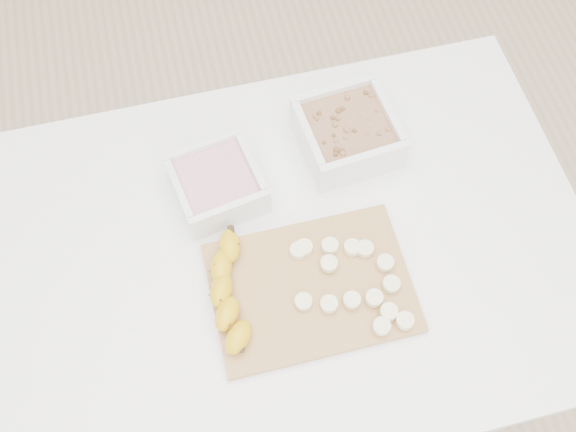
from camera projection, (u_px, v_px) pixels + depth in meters
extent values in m
plane|color=#C6AD89|center=(291.00, 359.00, 1.73)|extent=(3.50, 3.50, 0.00)
cube|color=white|center=(292.00, 253.00, 1.08)|extent=(1.00, 0.70, 0.04)
cylinder|color=white|center=(529.00, 401.00, 1.34)|extent=(0.05, 0.05, 0.71)
cylinder|color=white|center=(78.00, 247.00, 1.49)|extent=(0.05, 0.05, 0.71)
cylinder|color=white|center=(435.00, 169.00, 1.59)|extent=(0.05, 0.05, 0.71)
cube|color=white|center=(217.00, 184.00, 1.08)|extent=(0.16, 0.16, 0.07)
cube|color=pink|center=(217.00, 183.00, 1.08)|extent=(0.14, 0.14, 0.04)
cube|color=white|center=(347.00, 133.00, 1.12)|extent=(0.17, 0.17, 0.07)
cube|color=#8D6143|center=(347.00, 132.00, 1.12)|extent=(0.15, 0.15, 0.04)
cube|color=tan|center=(311.00, 288.00, 1.02)|extent=(0.32, 0.23, 0.01)
cylinder|color=#FBEFBA|center=(298.00, 251.00, 1.04)|extent=(0.03, 0.03, 0.01)
cylinder|color=#FBEFBA|center=(304.00, 247.00, 1.04)|extent=(0.03, 0.03, 0.01)
cylinder|color=#FBEFBA|center=(330.00, 246.00, 1.04)|extent=(0.03, 0.03, 0.01)
cylinder|color=#FBEFBA|center=(352.00, 247.00, 1.04)|extent=(0.03, 0.03, 0.01)
cylinder|color=#FBEFBA|center=(365.00, 249.00, 1.04)|extent=(0.03, 0.03, 0.01)
cylinder|color=#FBEFBA|center=(385.00, 263.00, 1.03)|extent=(0.03, 0.03, 0.01)
cylinder|color=#FBEFBA|center=(391.00, 284.00, 1.01)|extent=(0.03, 0.03, 0.01)
cylinder|color=#FBEFBA|center=(303.00, 302.00, 1.00)|extent=(0.03, 0.03, 0.01)
cylinder|color=#FBEFBA|center=(329.00, 304.00, 0.99)|extent=(0.03, 0.03, 0.01)
cylinder|color=#FBEFBA|center=(352.00, 300.00, 1.00)|extent=(0.03, 0.03, 0.01)
cylinder|color=#FBEFBA|center=(374.00, 298.00, 1.00)|extent=(0.03, 0.03, 0.01)
cylinder|color=#FBEFBA|center=(389.00, 312.00, 0.99)|extent=(0.03, 0.03, 0.01)
cylinder|color=#FBEFBA|center=(405.00, 321.00, 0.98)|extent=(0.03, 0.03, 0.01)
cylinder|color=#FBEFBA|center=(382.00, 326.00, 0.98)|extent=(0.03, 0.03, 0.01)
cylinder|color=#FBEFBA|center=(329.00, 264.00, 1.02)|extent=(0.03, 0.03, 0.01)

